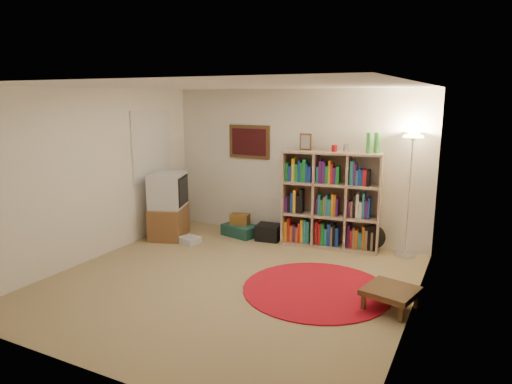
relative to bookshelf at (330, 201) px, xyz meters
The scene contains 11 objects.
room 2.17m from the bookshelf, 110.98° to the right, with size 4.54×4.54×2.54m.
bookshelf is the anchor object (origin of this frame).
floor_lamp 1.44m from the bookshelf, ahead, with size 0.41×0.41×1.87m.
floor_fan 0.88m from the bookshelf, ahead, with size 0.38×0.25×0.43m.
tv_stand 2.72m from the bookshelf, 163.76° to the right, with size 0.76×0.90×1.11m.
dvd_box 2.38m from the bookshelf, 156.62° to the right, with size 0.37×0.33×0.11m.
suitcase 1.68m from the bookshelf, behind, with size 0.67×0.51×0.19m.
wicker_basket 1.64m from the bookshelf, behind, with size 0.35×0.28×0.18m.
duffel_bag 1.18m from the bookshelf, behind, with size 0.43×0.37×0.27m.
red_rug 1.93m from the bookshelf, 76.79° to the right, with size 1.85×1.85×0.02m.
side_table 2.34m from the bookshelf, 54.48° to the right, with size 0.66×0.66×0.25m.
Camera 1 is at (2.83, -4.82, 2.37)m, focal length 32.00 mm.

